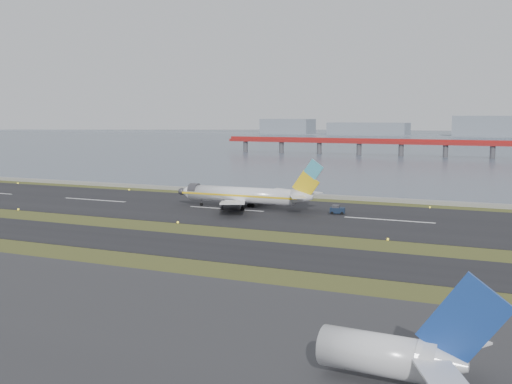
{
  "coord_description": "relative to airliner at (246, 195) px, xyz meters",
  "views": [
    {
      "loc": [
        71.24,
        -107.9,
        22.95
      ],
      "look_at": [
        11.66,
        22.0,
        5.73
      ],
      "focal_mm": 45.0,
      "sensor_mm": 36.0,
      "label": 1
    }
  ],
  "objects": [
    {
      "name": "ground",
      "position": [
        -4.31,
        -32.2,
        -3.46
      ],
      "size": [
        1000.0,
        1000.0,
        0.0
      ],
      "primitive_type": "plane",
      "color": "#344619",
      "rests_on": "ground"
    },
    {
      "name": "taxiway_strip",
      "position": [
        -4.31,
        -44.2,
        -3.41
      ],
      "size": [
        1000.0,
        18.0,
        0.1
      ],
      "primitive_type": "cube",
      "color": "black",
      "rests_on": "ground"
    },
    {
      "name": "runway_strip",
      "position": [
        -4.31,
        -2.2,
        -3.41
      ],
      "size": [
        1000.0,
        45.0,
        0.1
      ],
      "primitive_type": "cube",
      "color": "black",
      "rests_on": "ground"
    },
    {
      "name": "seawall",
      "position": [
        -4.31,
        27.8,
        -2.96
      ],
      "size": [
        1000.0,
        2.5,
        1.0
      ],
      "primitive_type": "cube",
      "color": "gray",
      "rests_on": "ground"
    },
    {
      "name": "bay_water",
      "position": [
        -4.31,
        427.8,
        -3.46
      ],
      "size": [
        1400.0,
        800.0,
        1.3
      ],
      "primitive_type": "cube",
      "color": "#485467",
      "rests_on": "ground"
    },
    {
      "name": "red_pier",
      "position": [
        15.69,
        217.8,
        3.82
      ],
      "size": [
        260.0,
        5.0,
        10.2
      ],
      "color": "#A11D1B",
      "rests_on": "ground"
    },
    {
      "name": "far_shoreline",
      "position": [
        9.32,
        587.8,
        2.61
      ],
      "size": [
        1400.0,
        80.0,
        60.5
      ],
      "color": "gray",
      "rests_on": "ground"
    },
    {
      "name": "airliner",
      "position": [
        0.0,
        0.0,
        0.0
      ],
      "size": [
        38.52,
        32.89,
        12.8
      ],
      "color": "white",
      "rests_on": "ground"
    },
    {
      "name": "pushback_tug",
      "position": [
        22.75,
        1.46,
        -2.4
      ],
      "size": [
        3.69,
        2.57,
        2.17
      ],
      "rotation": [
        0.0,
        0.0,
        0.2
      ],
      "color": "#131F34",
      "rests_on": "ground"
    },
    {
      "name": "second_airliner_tail",
      "position": [
        56.42,
        -87.85,
        -0.57
      ],
      "size": [
        15.93,
        13.25,
        9.86
      ],
      "rotation": [
        0.0,
        0.0,
        -0.05
      ],
      "color": "white",
      "rests_on": "ground"
    }
  ]
}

